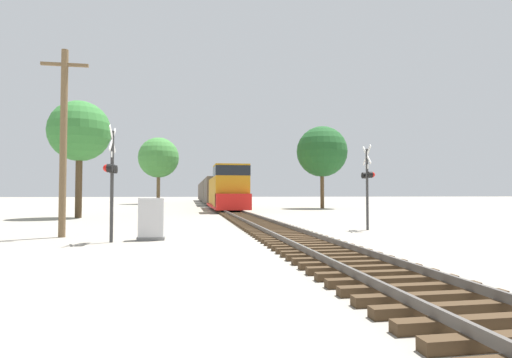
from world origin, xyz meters
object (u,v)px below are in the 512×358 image
object	(u,v)px
crossing_signal_near	(111,173)
freight_train	(211,192)
utility_pole	(63,139)
tree_deep_background	(159,158)
tree_mid_background	(322,152)
crossing_signal_far	(368,180)
tree_far_right	(80,132)
relay_cabinet	(151,219)

from	to	relation	value
crossing_signal_near	freight_train	bearing A→B (deg)	175.42
freight_train	crossing_signal_near	xyz separation A→B (m)	(-6.49, -54.67, 0.40)
utility_pole	tree_deep_background	distance (m)	51.46
freight_train	tree_mid_background	bearing A→B (deg)	-65.37
freight_train	crossing_signal_far	size ratio (longest dim) A/B	17.95
tree_deep_background	freight_train	bearing A→B (deg)	8.29
freight_train	crossing_signal_far	world-z (taller)	freight_train
tree_far_right	tree_deep_background	world-z (taller)	tree_deep_background
relay_cabinet	crossing_signal_far	bearing A→B (deg)	14.40
freight_train	relay_cabinet	xyz separation A→B (m)	(-5.14, -54.16, -1.28)
tree_far_right	tree_deep_background	bearing A→B (deg)	85.92
crossing_signal_near	tree_deep_background	distance (m)	53.70
crossing_signal_near	relay_cabinet	bearing A→B (deg)	112.89
freight_train	tree_mid_background	world-z (taller)	tree_mid_background
tree_deep_background	tree_mid_background	bearing A→B (deg)	-49.53
tree_mid_background	freight_train	bearing A→B (deg)	114.63
freight_train	utility_pole	world-z (taller)	utility_pole
crossing_signal_far	relay_cabinet	distance (m)	10.19
freight_train	relay_cabinet	distance (m)	54.42
tree_far_right	tree_deep_background	xyz separation A→B (m)	(2.71, 38.06, 1.56)
relay_cabinet	tree_far_right	distance (m)	17.01
crossing_signal_near	utility_pole	xyz separation A→B (m)	(-2.21, 2.07, 1.44)
utility_pole	tree_deep_background	size ratio (longest dim) A/B	0.67
crossing_signal_far	crossing_signal_near	bearing A→B (deg)	107.01
crossing_signal_near	relay_cabinet	distance (m)	2.21
crossing_signal_far	relay_cabinet	world-z (taller)	crossing_signal_far
tree_mid_background	tree_deep_background	bearing A→B (deg)	130.47
tree_far_right	relay_cabinet	bearing A→B (deg)	-66.71
crossing_signal_near	tree_deep_background	size ratio (longest dim) A/B	0.37
utility_pole	tree_deep_background	bearing A→B (deg)	90.11
tree_far_right	tree_mid_background	xyz separation A→B (m)	(23.02, 14.26, 0.45)
relay_cabinet	tree_mid_background	world-z (taller)	tree_mid_background
crossing_signal_near	utility_pole	bearing A→B (deg)	-130.84
crossing_signal_far	tree_far_right	bearing A→B (deg)	54.45
crossing_signal_near	relay_cabinet	xyz separation A→B (m)	(1.35, 0.51, -1.68)
crossing_signal_far	tree_mid_background	xyz separation A→B (m)	(6.89, 26.58, 4.22)
crossing_signal_near	crossing_signal_far	xyz separation A→B (m)	(11.09, 3.01, -0.06)
freight_train	crossing_signal_far	bearing A→B (deg)	-84.90
freight_train	relay_cabinet	size ratio (longest dim) A/B	46.36
freight_train	tree_far_right	world-z (taller)	tree_far_right
tree_deep_background	crossing_signal_far	bearing A→B (deg)	-75.09
crossing_signal_near	tree_mid_background	xyz separation A→B (m)	(17.99, 29.59, 4.16)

